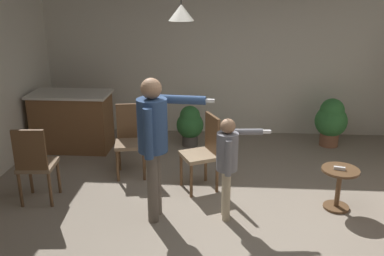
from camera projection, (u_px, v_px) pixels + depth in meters
name	position (u px, v px, depth m)	size (l,w,h in m)	color
ground	(224.00, 225.00, 4.74)	(7.68, 7.68, 0.00)	gray
wall_back	(225.00, 58.00, 7.31)	(6.40, 0.10, 2.70)	silver
kitchen_counter	(72.00, 121.00, 6.77)	(1.26, 0.66, 0.95)	brown
side_table_by_couch	(339.00, 184.00, 4.99)	(0.44, 0.44, 0.52)	brown
person_adult	(154.00, 135.00, 4.56)	(0.83, 0.48, 1.66)	#60564C
person_child	(228.00, 158.00, 4.65)	(0.61, 0.39, 1.21)	tan
dining_chair_by_counter	(35.00, 162.00, 5.05)	(0.45, 0.45, 1.00)	brown
dining_chair_near_wall	(204.00, 150.00, 5.43)	(0.56, 0.56, 1.00)	brown
dining_chair_centre_back	(130.00, 137.00, 5.87)	(0.49, 0.49, 1.00)	brown
potted_plant_corner	(331.00, 120.00, 6.92)	(0.53, 0.53, 0.81)	brown
potted_plant_by_wall	(190.00, 124.00, 6.94)	(0.45, 0.45, 0.69)	#4C4742
spare_remote_on_table	(339.00, 168.00, 4.90)	(0.04, 0.13, 0.04)	white
ceiling_light_pendant	(181.00, 12.00, 5.16)	(0.32, 0.32, 0.55)	silver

